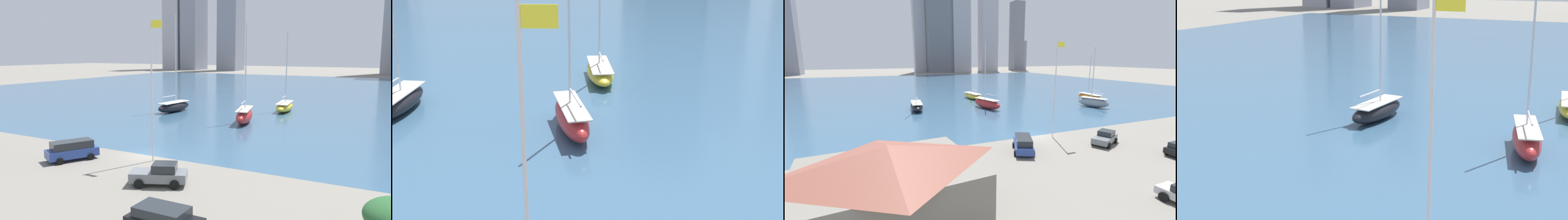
# 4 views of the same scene
# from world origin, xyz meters

# --- Properties ---
(harbor_water) EXTENTS (180.00, 140.00, 0.00)m
(harbor_water) POSITION_xyz_m (0.00, 70.00, 0.00)
(harbor_water) COLOR #385B7A
(harbor_water) RESTS_ON ground_plane
(flag_pole) EXTENTS (1.24, 0.14, 13.32)m
(flag_pole) POSITION_xyz_m (1.81, -1.40, 7.16)
(flag_pole) COLOR silver
(flag_pole) RESTS_ON ground_plane
(sailboat_black) EXTENTS (3.29, 8.31, 16.64)m
(sailboat_black) POSITION_xyz_m (-12.72, 25.46, 1.01)
(sailboat_black) COLOR black
(sailboat_black) RESTS_ON harbor_water
(sailboat_red) EXTENTS (4.10, 8.84, 14.45)m
(sailboat_red) POSITION_xyz_m (1.97, 21.53, 1.17)
(sailboat_red) COLOR #B72828
(sailboat_red) RESTS_ON harbor_water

